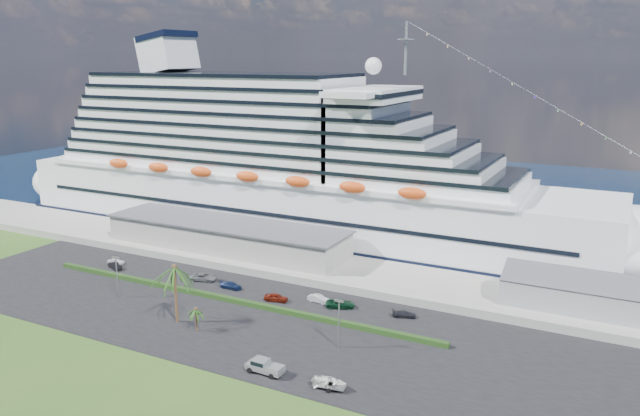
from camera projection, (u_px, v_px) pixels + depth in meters
The scene contains 22 objects.
ground at pixel (209, 343), 103.28m from camera, with size 420.00×420.00×0.00m, color #2C501A.
asphalt_lot at pixel (246, 318), 112.77m from camera, with size 140.00×38.00×0.12m, color black.
wharf at pixel (319, 267), 137.63m from camera, with size 240.00×20.00×1.80m, color gray.
water at pixel (438, 194), 215.62m from camera, with size 420.00×160.00×0.02m, color black.
cruise_ship at pixel (289, 171), 164.20m from camera, with size 191.00×38.00×54.00m.
terminal_building at pixel (226, 235), 147.76m from camera, with size 61.00×15.00×6.30m.
port_shed at pixel (572, 292), 113.71m from camera, with size 24.00×12.31×7.37m.
hedge at pixel (226, 299), 120.52m from camera, with size 88.00×1.10×0.90m, color black.
lamp_post_left at pixel (117, 272), 121.36m from camera, with size 1.60×0.35×8.27m.
lamp_post_right at pixel (339, 318), 100.04m from camera, with size 1.60×0.35×8.27m.
palm_tall at pixel (175, 274), 109.00m from camera, with size 8.82×8.82×11.13m.
palm_short at pixel (196, 312), 106.57m from camera, with size 3.53×3.53×4.56m.
parked_car_0 at pixel (116, 261), 141.81m from camera, with size 1.53×3.81×1.30m, color white.
parked_car_1 at pixel (115, 266), 138.65m from camera, with size 1.51×4.33×1.43m, color black.
parked_car_2 at pixel (204, 277), 131.35m from camera, with size 2.58×5.60×1.56m, color slate.
parked_car_3 at pixel (231, 285), 126.91m from camera, with size 1.91×4.71×1.37m, color #142248.
parked_car_4 at pixel (276, 297), 120.27m from camera, with size 1.86×4.63×1.58m, color maroon.
parked_car_5 at pixel (319, 299), 119.78m from camera, with size 1.54×4.42×1.46m, color silver.
parked_car_6 at pixel (340, 304), 117.26m from camera, with size 2.54×5.50×1.53m, color #0C311B.
parked_car_7 at pixel (404, 314), 112.99m from camera, with size 1.77×4.35×1.26m, color #232429.
pickup_truck at pixel (264, 366), 92.86m from camera, with size 6.02×2.41×2.11m.
boat_trailer at pixel (329, 382), 88.32m from camera, with size 6.07×4.37×1.69m.
Camera 1 is at (59.82, -76.14, 46.13)m, focal length 35.00 mm.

